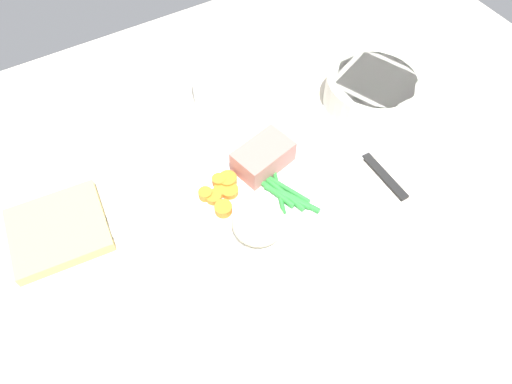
{
  "coord_description": "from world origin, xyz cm",
  "views": [
    {
      "loc": [
        -18.95,
        -30.35,
        55.64
      ],
      "look_at": [
        -1.3,
        -0.09,
        4.6
      ],
      "focal_mm": 32.64,
      "sensor_mm": 36.0,
      "label": 1
    }
  ],
  "objects_px": {
    "knife": "(362,152)",
    "napkin": "(59,230)",
    "dinner_plate": "(256,199)",
    "salad_bowl": "(373,90)",
    "meat_portion": "(263,157)",
    "fork": "(132,264)",
    "water_glass": "(215,83)"
  },
  "relations": [
    {
      "from": "fork",
      "to": "salad_bowl",
      "type": "distance_m",
      "value": 0.44
    },
    {
      "from": "dinner_plate",
      "to": "knife",
      "type": "relative_size",
      "value": 1.28
    },
    {
      "from": "knife",
      "to": "salad_bowl",
      "type": "xyz_separation_m",
      "value": [
        0.07,
        0.08,
        0.03
      ]
    },
    {
      "from": "meat_portion",
      "to": "fork",
      "type": "height_order",
      "value": "meat_portion"
    },
    {
      "from": "knife",
      "to": "napkin",
      "type": "relative_size",
      "value": 1.7
    },
    {
      "from": "fork",
      "to": "salad_bowl",
      "type": "height_order",
      "value": "salad_bowl"
    },
    {
      "from": "meat_portion",
      "to": "water_glass",
      "type": "bearing_deg",
      "value": 87.84
    },
    {
      "from": "salad_bowl",
      "to": "dinner_plate",
      "type": "bearing_deg",
      "value": -164.0
    },
    {
      "from": "dinner_plate",
      "to": "salad_bowl",
      "type": "height_order",
      "value": "salad_bowl"
    },
    {
      "from": "napkin",
      "to": "meat_portion",
      "type": "bearing_deg",
      "value": -9.46
    },
    {
      "from": "fork",
      "to": "napkin",
      "type": "relative_size",
      "value": 1.38
    },
    {
      "from": "knife",
      "to": "salad_bowl",
      "type": "height_order",
      "value": "salad_bowl"
    },
    {
      "from": "fork",
      "to": "knife",
      "type": "distance_m",
      "value": 0.36
    },
    {
      "from": "salad_bowl",
      "to": "napkin",
      "type": "xyz_separation_m",
      "value": [
        -0.5,
        0.02,
        -0.02
      ]
    },
    {
      "from": "napkin",
      "to": "knife",
      "type": "bearing_deg",
      "value": -12.07
    },
    {
      "from": "water_glass",
      "to": "napkin",
      "type": "distance_m",
      "value": 0.31
    },
    {
      "from": "water_glass",
      "to": "napkin",
      "type": "bearing_deg",
      "value": -159.54
    },
    {
      "from": "meat_portion",
      "to": "knife",
      "type": "bearing_deg",
      "value": -17.03
    },
    {
      "from": "fork",
      "to": "napkin",
      "type": "xyz_separation_m",
      "value": [
        -0.06,
        0.09,
        0.01
      ]
    },
    {
      "from": "dinner_plate",
      "to": "fork",
      "type": "xyz_separation_m",
      "value": [
        -0.18,
        -0.0,
        -0.01
      ]
    },
    {
      "from": "salad_bowl",
      "to": "napkin",
      "type": "relative_size",
      "value": 1.23
    },
    {
      "from": "meat_portion",
      "to": "water_glass",
      "type": "distance_m",
      "value": 0.16
    },
    {
      "from": "knife",
      "to": "napkin",
      "type": "xyz_separation_m",
      "value": [
        -0.43,
        0.09,
        0.01
      ]
    },
    {
      "from": "napkin",
      "to": "fork",
      "type": "bearing_deg",
      "value": -54.83
    },
    {
      "from": "meat_portion",
      "to": "fork",
      "type": "relative_size",
      "value": 0.48
    },
    {
      "from": "dinner_plate",
      "to": "napkin",
      "type": "bearing_deg",
      "value": 160.28
    },
    {
      "from": "knife",
      "to": "napkin",
      "type": "distance_m",
      "value": 0.44
    },
    {
      "from": "meat_portion",
      "to": "water_glass",
      "type": "relative_size",
      "value": 0.77
    },
    {
      "from": "dinner_plate",
      "to": "salad_bowl",
      "type": "relative_size",
      "value": 1.77
    },
    {
      "from": "fork",
      "to": "napkin",
      "type": "height_order",
      "value": "napkin"
    },
    {
      "from": "dinner_plate",
      "to": "meat_portion",
      "type": "bearing_deg",
      "value": 49.4
    },
    {
      "from": "dinner_plate",
      "to": "salad_bowl",
      "type": "bearing_deg",
      "value": 16.0
    }
  ]
}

